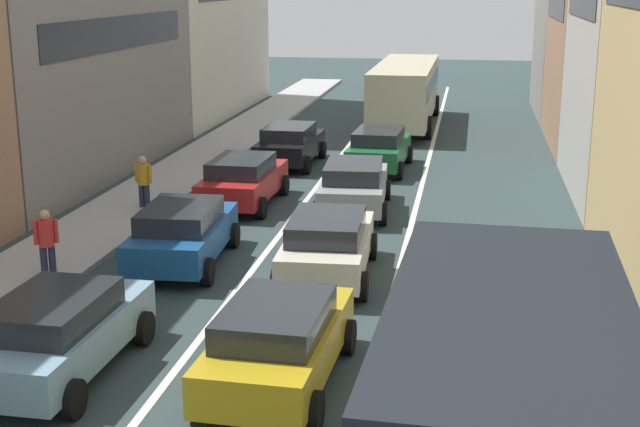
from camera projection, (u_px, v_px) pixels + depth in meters
The scene contains 17 objects.
sidewalk_left at pixel (158, 188), 28.65m from camera, with size 2.60×64.00×0.14m, color #A8A8A8.
lane_stripe_left at pixel (310, 196), 27.85m from camera, with size 0.16×60.00×0.01m, color silver.
lane_stripe_right at pixel (418, 200), 27.30m from camera, with size 0.16×60.00×0.01m, color silver.
building_row_left at pixel (30, 20), 30.58m from camera, with size 7.20×43.90×11.56m.
removalist_box_truck at pixel (503, 407), 9.91m from camera, with size 2.91×7.78×3.58m.
sedan_centre_lane_second at pixel (278, 341), 14.70m from camera, with size 2.19×4.36×1.49m.
wagon_left_lane_second at pixel (58, 332), 15.07m from camera, with size 2.12×4.33×1.49m.
hatchback_centre_lane_third at pixel (327, 244), 20.06m from camera, with size 2.21×4.37×1.49m.
sedan_left_lane_third at pixel (182, 232), 20.97m from camera, with size 2.28×4.40×1.49m.
coupe_centre_lane_fourth at pixel (354, 185), 25.81m from camera, with size 2.27×4.40×1.49m.
sedan_left_lane_fourth at pixel (243, 180), 26.51m from camera, with size 2.11×4.33×1.49m.
sedan_centre_lane_fifth at pixel (379, 148), 31.41m from camera, with size 2.20×4.37×1.49m.
sedan_left_lane_fifth at pixel (290, 144), 32.29m from camera, with size 2.14×4.34×1.49m.
sedan_right_lane_behind_truck at pixel (464, 291), 17.01m from camera, with size 2.09×4.31×1.49m.
bus_mid_queue_primary at pixel (405, 89), 40.50m from camera, with size 2.83×10.51×2.90m.
pedestrian_near_kerb at pixel (46, 240), 19.81m from camera, with size 0.48×0.34×1.66m.
pedestrian_mid_sidewalk at pixel (144, 180), 25.74m from camera, with size 0.53×0.34×1.66m.
Camera 1 is at (3.19, -6.62, 6.62)m, focal length 49.61 mm.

